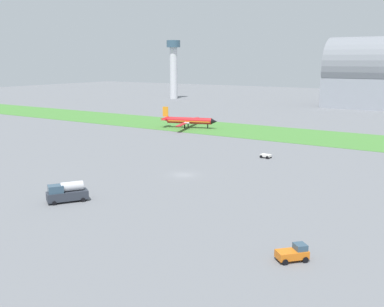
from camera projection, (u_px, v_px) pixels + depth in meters
name	position (u px, v px, depth m)	size (l,w,h in m)	color
ground_plane	(183.00, 175.00, 93.17)	(600.00, 600.00, 0.00)	slate
grass_taxiway_strip	(291.00, 135.00, 142.68)	(360.00, 28.00, 0.08)	#478438
airplane_taxiing_turboprop	(188.00, 120.00, 156.70)	(19.78, 22.90, 7.05)	red
pushback_tug_near_gate	(293.00, 253.00, 53.25)	(3.77, 3.86, 1.95)	orange
baggage_cart_midfield	(266.00, 156.00, 109.05)	(2.55, 1.98, 0.90)	white
fuel_truck_by_runway	(67.00, 192.00, 75.29)	(5.57, 6.75, 3.29)	#2D333D
control_tower	(174.00, 64.00, 272.45)	(8.00, 8.00, 33.91)	silver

